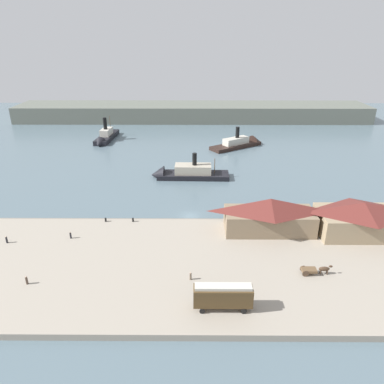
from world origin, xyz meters
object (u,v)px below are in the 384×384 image
at_px(mooring_post_east, 106,220).
at_px(mooring_post_center_west, 133,220).
at_px(ferry_shed_customs_shed, 362,218).
at_px(pedestrian_at_waters_edge, 71,235).
at_px(horse_cart, 314,270).
at_px(ferry_shed_central_terminal, 270,215).
at_px(ferry_departing_north, 105,137).
at_px(street_tram, 223,295).
at_px(ferry_mid_harbor, 183,173).
at_px(pedestrian_walking_west, 27,280).
at_px(pedestrian_near_west_shed, 191,276).
at_px(ferry_moored_east, 242,143).
at_px(pedestrian_walking_east, 7,240).

height_order(mooring_post_east, mooring_post_center_west, same).
distance_m(ferry_shed_customs_shed, mooring_post_east, 57.36).
bearing_deg(pedestrian_at_waters_edge, horse_cart, -14.27).
height_order(horse_cart, mooring_post_center_west, horse_cart).
xyz_separation_m(pedestrian_at_waters_edge, mooring_post_center_west, (12.20, 7.59, -0.26)).
distance_m(ferry_shed_central_terminal, ferry_departing_north, 94.85).
relative_size(horse_cart, mooring_post_east, 6.21).
height_order(street_tram, mooring_post_center_west, street_tram).
bearing_deg(ferry_mid_harbor, pedestrian_walking_west, -115.37).
distance_m(pedestrian_near_west_shed, ferry_mid_harbor, 53.32).
xyz_separation_m(mooring_post_center_west, ferry_departing_north, (-23.24, 73.78, -0.06)).
relative_size(pedestrian_near_west_shed, mooring_post_center_west, 1.70).
relative_size(pedestrian_walking_west, mooring_post_east, 1.80).
height_order(pedestrian_walking_west, mooring_post_east, pedestrian_walking_west).
bearing_deg(ferry_departing_north, pedestrian_walking_west, -85.15).
xyz_separation_m(pedestrian_walking_west, mooring_post_east, (8.62, 23.11, -0.29)).
bearing_deg(ferry_mid_harbor, ferry_moored_east, 57.08).
bearing_deg(pedestrian_walking_west, pedestrian_near_west_shed, 2.84).
bearing_deg(ferry_mid_harbor, pedestrian_at_waters_edge, -120.55).
xyz_separation_m(street_tram, ferry_moored_east, (14.58, 95.44, -2.53)).
relative_size(mooring_post_center_west, ferry_moored_east, 0.04).
xyz_separation_m(mooring_post_east, ferry_departing_north, (-16.84, 73.79, -0.06)).
bearing_deg(mooring_post_center_west, ferry_departing_north, 107.48).
distance_m(pedestrian_at_waters_edge, ferry_mid_harbor, 45.45).
distance_m(ferry_shed_customs_shed, horse_cart, 20.95).
distance_m(street_tram, mooring_post_center_west, 34.73).
bearing_deg(ferry_departing_north, horse_cart, -57.59).
relative_size(street_tram, pedestrian_near_west_shed, 6.07).
xyz_separation_m(pedestrian_at_waters_edge, mooring_post_east, (5.80, 7.58, -0.26)).
height_order(street_tram, pedestrian_at_waters_edge, street_tram).
relative_size(ferry_shed_central_terminal, ferry_mid_harbor, 0.81).
height_order(pedestrian_walking_west, ferry_mid_harbor, ferry_mid_harbor).
bearing_deg(pedestrian_near_west_shed, ferry_shed_central_terminal, 45.78).
bearing_deg(pedestrian_walking_west, pedestrian_walking_east, 126.40).
xyz_separation_m(pedestrian_at_waters_edge, ferry_mid_harbor, (23.10, 39.14, -0.49)).
relative_size(pedestrian_near_west_shed, ferry_moored_east, 0.07).
xyz_separation_m(pedestrian_near_west_shed, pedestrian_walking_west, (-28.69, -1.42, 0.04)).
height_order(pedestrian_walking_east, mooring_post_east, pedestrian_walking_east).
height_order(ferry_shed_customs_shed, pedestrian_walking_east, ferry_shed_customs_shed).
xyz_separation_m(ferry_shed_customs_shed, pedestrian_walking_west, (-65.67, -18.15, -3.01)).
distance_m(pedestrian_walking_east, ferry_departing_north, 83.33).
height_order(street_tram, ferry_departing_north, ferry_departing_north).
relative_size(ferry_shed_customs_shed, pedestrian_near_west_shed, 12.24).
height_order(mooring_post_east, ferry_mid_harbor, ferry_mid_harbor).
relative_size(street_tram, mooring_post_east, 10.34).
bearing_deg(mooring_post_center_west, ferry_moored_east, 63.26).
bearing_deg(mooring_post_center_west, pedestrian_near_west_shed, -57.78).
distance_m(ferry_shed_central_terminal, mooring_post_east, 37.61).
distance_m(pedestrian_walking_west, pedestrian_walking_east, 16.89).
relative_size(street_tram, ferry_departing_north, 0.40).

